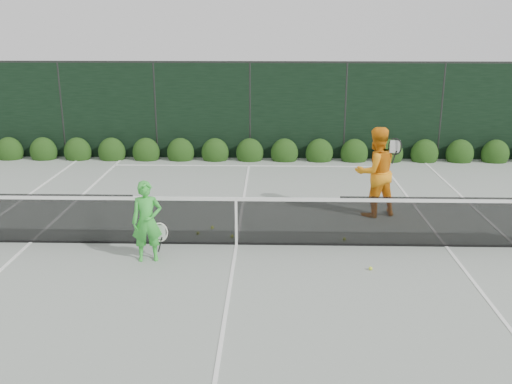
{
  "coord_description": "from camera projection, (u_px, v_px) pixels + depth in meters",
  "views": [
    {
      "loc": [
        0.66,
        -10.47,
        4.23
      ],
      "look_at": [
        0.38,
        0.3,
        1.0
      ],
      "focal_mm": 40.0,
      "sensor_mm": 36.0,
      "label": 1
    }
  ],
  "objects": [
    {
      "name": "ground",
      "position": [
        236.0,
        245.0,
        11.26
      ],
      "size": [
        80.0,
        80.0,
        0.0
      ],
      "primitive_type": "plane",
      "color": "gray",
      "rests_on": "ground"
    },
    {
      "name": "tennis_net",
      "position": [
        235.0,
        219.0,
        11.11
      ],
      "size": [
        12.9,
        0.1,
        1.07
      ],
      "color": "black",
      "rests_on": "ground"
    },
    {
      "name": "player_woman",
      "position": [
        147.0,
        221.0,
        10.34
      ],
      "size": [
        0.65,
        0.45,
        1.5
      ],
      "rotation": [
        0.0,
        0.0,
        0.18
      ],
      "color": "green",
      "rests_on": "ground"
    },
    {
      "name": "player_man",
      "position": [
        375.0,
        172.0,
        12.7
      ],
      "size": [
        1.19,
        1.05,
        2.03
      ],
      "rotation": [
        0.0,
        0.0,
        3.49
      ],
      "color": "orange",
      "rests_on": "ground"
    },
    {
      "name": "court_lines",
      "position": [
        236.0,
        244.0,
        11.26
      ],
      "size": [
        11.03,
        23.83,
        0.01
      ],
      "color": "white",
      "rests_on": "ground"
    },
    {
      "name": "windscreen_fence",
      "position": [
        224.0,
        217.0,
        8.23
      ],
      "size": [
        32.0,
        21.07,
        3.06
      ],
      "color": "black",
      "rests_on": "ground"
    },
    {
      "name": "hedge_row",
      "position": [
        250.0,
        153.0,
        18.04
      ],
      "size": [
        31.66,
        0.65,
        0.94
      ],
      "color": "#17330E",
      "rests_on": "ground"
    },
    {
      "name": "tennis_balls",
      "position": [
        250.0,
        239.0,
        11.48
      ],
      "size": [
        4.08,
        2.08,
        0.07
      ],
      "color": "#DDF736",
      "rests_on": "ground"
    }
  ]
}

